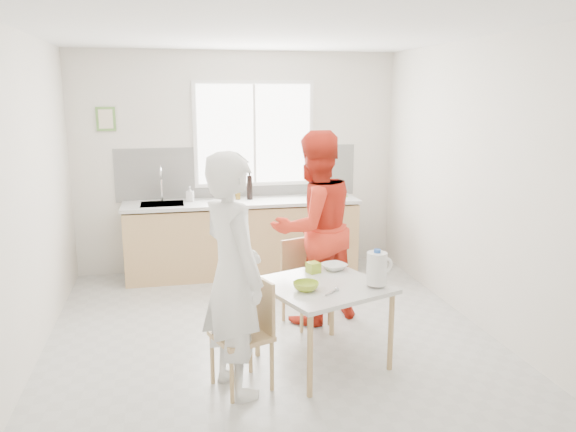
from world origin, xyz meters
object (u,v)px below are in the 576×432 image
dining_table (323,292)px  chair_far (303,277)px  bowl_green (306,286)px  chair_left (249,328)px  wine_bottle_b (250,187)px  person_red (314,228)px  person_white (233,275)px  bowl_white (334,267)px  milk_jug (377,268)px  wine_bottle_a (223,186)px

dining_table → chair_far: bearing=87.0°
chair_far → bowl_green: 1.06m
chair_left → wine_bottle_b: wine_bottle_b is taller
person_red → person_white: bearing=32.2°
person_white → bowl_white: size_ratio=8.47×
person_white → milk_jug: bearing=-104.0°
chair_left → bowl_white: bearing=104.2°
chair_left → chair_far: (0.69, 1.12, -0.02)m
bowl_white → wine_bottle_b: 2.29m
dining_table → chair_far: chair_far is taller
chair_left → chair_far: 1.32m
bowl_green → bowl_white: bearing=51.3°
person_white → wine_bottle_a: person_white is taller
wine_bottle_b → person_white: bearing=-100.5°
chair_left → milk_jug: size_ratio=2.95×
person_white → person_red: (0.92, 1.20, 0.03)m
bowl_white → person_red: bearing=93.4°
chair_far → bowl_white: 0.62m
milk_jug → dining_table: bearing=139.0°
person_white → bowl_green: person_white is taller
chair_left → wine_bottle_a: (0.10, 2.88, 0.62)m
chair_far → chair_left: bearing=-141.9°
milk_jug → wine_bottle_b: 2.80m
bowl_green → bowl_white: 0.58m
bowl_white → wine_bottle_b: wine_bottle_b is taller
person_white → chair_far: bearing=-54.9°
dining_table → person_red: (0.16, 0.92, 0.31)m
bowl_white → wine_bottle_a: bearing=107.7°
dining_table → person_white: person_white is taller
chair_far → bowl_white: chair_far is taller
milk_jug → wine_bottle_b: size_ratio=0.95×
chair_left → person_red: person_red is taller
dining_table → milk_jug: milk_jug is taller
chair_far → person_red: size_ratio=0.44×
wine_bottle_b → person_red: bearing=-76.8°
chair_left → wine_bottle_b: 2.90m
chair_left → chair_far: size_ratio=1.03×
chair_far → milk_jug: bearing=-91.4°
dining_table → wine_bottle_a: wine_bottle_a is taller
milk_jug → bowl_white: bearing=92.6°
bowl_green → person_red: bearing=72.3°
person_white → wine_bottle_b: bearing=-30.9°
dining_table → wine_bottle_b: (-0.23, 2.56, 0.45)m
chair_left → bowl_white: (0.84, 0.58, 0.25)m
chair_left → bowl_green: size_ratio=4.12×
dining_table → wine_bottle_b: size_ratio=3.83×
dining_table → chair_far: (0.05, 0.88, -0.17)m
dining_table → bowl_green: 0.23m
wine_bottle_a → chair_far: bearing=-71.6°
person_red → bowl_white: 0.62m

